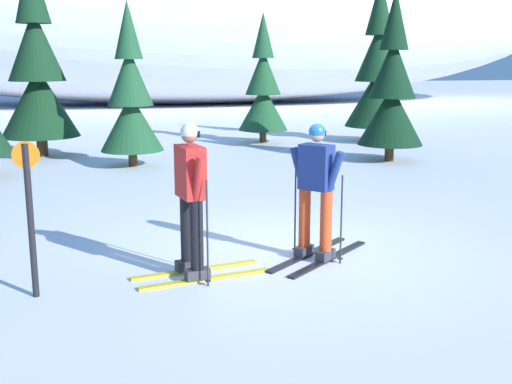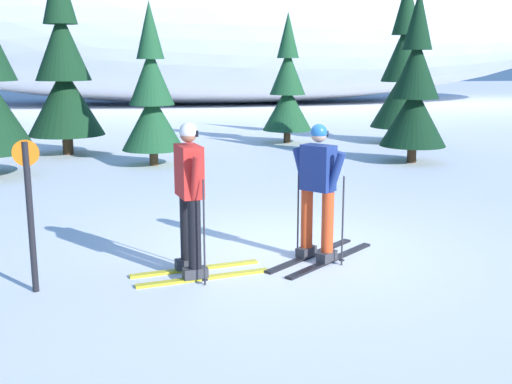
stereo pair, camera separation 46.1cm
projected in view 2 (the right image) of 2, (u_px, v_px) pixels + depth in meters
ground_plane at (290, 249)px, 8.50m from camera, size 120.00×120.00×0.00m
skier_red_jacket at (190, 196)px, 7.28m from camera, size 1.65×0.82×1.81m
skier_navy_jacket at (318, 191)px, 7.84m from camera, size 1.63×1.49×1.74m
pine_tree_center_left at (63, 72)px, 16.49m from camera, size 2.00×2.00×5.17m
pine_tree_center at (152, 98)px, 14.86m from camera, size 1.48×1.48×3.82m
pine_tree_center_right at (288, 89)px, 18.90m from camera, size 1.49×1.49×3.86m
pine_tree_right at (415, 91)px, 15.24m from camera, size 1.60×1.60×4.15m
pine_tree_far_right at (404, 75)px, 18.74m from camera, size 1.89×1.89×4.88m
snow_ridge_background at (222, 6)px, 35.24m from camera, size 45.57×16.21×10.79m
trail_marker_post at (30, 208)px, 6.77m from camera, size 0.28×0.07×1.68m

